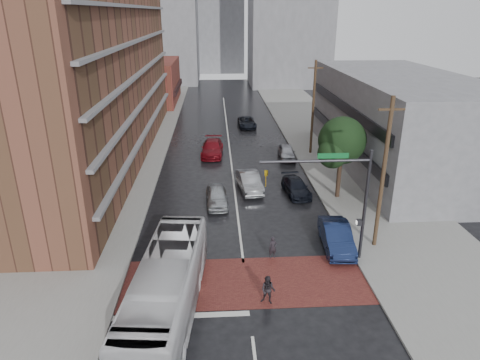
{
  "coord_description": "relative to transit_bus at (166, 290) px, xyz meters",
  "views": [
    {
      "loc": [
        -1.56,
        -20.26,
        14.51
      ],
      "look_at": [
        0.09,
        7.68,
        3.5
      ],
      "focal_mm": 32.0,
      "sensor_mm": 36.0,
      "label": 1
    }
  ],
  "objects": [
    {
      "name": "sidewalk_east",
      "position": [
        15.67,
        27.28,
        -1.55
      ],
      "size": [
        9.0,
        90.0,
        0.15
      ],
      "primitive_type": "cube",
      "color": "gray",
      "rests_on": "ground"
    },
    {
      "name": "building_east",
      "position": [
        20.67,
        22.28,
        2.87
      ],
      "size": [
        11.0,
        26.0,
        9.0
      ],
      "primitive_type": "cube",
      "color": "gray",
      "rests_on": "ground"
    },
    {
      "name": "storefront_west",
      "position": [
        -7.83,
        56.28,
        1.87
      ],
      "size": [
        8.0,
        16.0,
        7.0
      ],
      "primitive_type": "cube",
      "color": "maroon",
      "rests_on": "ground"
    },
    {
      "name": "ground",
      "position": [
        4.17,
        2.28,
        -1.63
      ],
      "size": [
        160.0,
        160.0,
        0.0
      ],
      "primitive_type": "plane",
      "color": "black",
      "rests_on": "ground"
    },
    {
      "name": "transit_bus",
      "position": [
        0.0,
        0.0,
        0.0
      ],
      "size": [
        3.87,
        11.91,
        3.26
      ],
      "primitive_type": "imported",
      "rotation": [
        0.0,
        0.0,
        -0.1
      ],
      "color": "silver",
      "rests_on": "ground"
    },
    {
      "name": "pedestrian_a",
      "position": [
        6.06,
        5.28,
        -0.9
      ],
      "size": [
        0.59,
        0.44,
        1.46
      ],
      "primitive_type": "imported",
      "rotation": [
        0.0,
        0.0,
        0.17
      ],
      "color": "black",
      "rests_on": "ground"
    },
    {
      "name": "utility_pole_far",
      "position": [
        12.97,
        26.28,
        3.51
      ],
      "size": [
        1.6,
        0.26,
        10.0
      ],
      "color": "#473321",
      "rests_on": "ground"
    },
    {
      "name": "street_tree",
      "position": [
        12.69,
        14.31,
        3.1
      ],
      "size": [
        4.2,
        4.1,
        6.9
      ],
      "color": "#332319",
      "rests_on": "ground"
    },
    {
      "name": "signal_mast",
      "position": [
        10.02,
        4.78,
        3.1
      ],
      "size": [
        6.5,
        0.3,
        7.2
      ],
      "color": "#2D2D33",
      "rests_on": "ground"
    },
    {
      "name": "car_travel_b",
      "position": [
        5.48,
        16.36,
        -0.84
      ],
      "size": [
        2.25,
        4.98,
        1.58
      ],
      "primitive_type": "imported",
      "rotation": [
        0.0,
        0.0,
        0.12
      ],
      "color": "#A1A3A8",
      "rests_on": "ground"
    },
    {
      "name": "suv_travel",
      "position": [
        6.87,
        38.31,
        -0.95
      ],
      "size": [
        2.39,
        4.95,
        1.36
      ],
      "primitive_type": "imported",
      "rotation": [
        0.0,
        0.0,
        0.03
      ],
      "color": "black",
      "rests_on": "ground"
    },
    {
      "name": "sidewalk_west",
      "position": [
        -7.33,
        27.28,
        -1.55
      ],
      "size": [
        9.0,
        90.0,
        0.15
      ],
      "primitive_type": "cube",
      "color": "gray",
      "rests_on": "ground"
    },
    {
      "name": "crosswalk",
      "position": [
        4.17,
        2.78,
        -1.62
      ],
      "size": [
        14.0,
        5.0,
        0.02
      ],
      "primitive_type": "cube",
      "color": "maroon",
      "rests_on": "ground"
    },
    {
      "name": "apartment_block",
      "position": [
        -9.83,
        26.28,
        12.37
      ],
      "size": [
        10.0,
        44.0,
        28.0
      ],
      "primitive_type": "cube",
      "color": "brown",
      "rests_on": "ground"
    },
    {
      "name": "car_parked_mid",
      "position": [
        9.37,
        15.3,
        -0.98
      ],
      "size": [
        2.26,
        4.61,
        1.29
      ],
      "primitive_type": "imported",
      "rotation": [
        0.0,
        0.0,
        0.1
      ],
      "color": "black",
      "rests_on": "ground"
    },
    {
      "name": "car_travel_c",
      "position": [
        2.22,
        26.42,
        -0.84
      ],
      "size": [
        2.55,
        5.57,
        1.58
      ],
      "primitive_type": "imported",
      "rotation": [
        0.0,
        0.0,
        -0.06
      ],
      "color": "maroon",
      "rests_on": "ground"
    },
    {
      "name": "utility_pole_near",
      "position": [
        12.97,
        6.28,
        3.51
      ],
      "size": [
        1.6,
        0.26,
        10.0
      ],
      "color": "#473321",
      "rests_on": "ground"
    },
    {
      "name": "car_travel_a",
      "position": [
        2.61,
        13.48,
        -0.91
      ],
      "size": [
        1.89,
        4.32,
        1.45
      ],
      "primitive_type": "imported",
      "rotation": [
        0.0,
        0.0,
        0.04
      ],
      "color": "#A9ADB1",
      "rests_on": "ground"
    },
    {
      "name": "car_parked_near",
      "position": [
        10.38,
        6.28,
        -0.82
      ],
      "size": [
        2.04,
        5.03,
        1.62
      ],
      "primitive_type": "imported",
      "rotation": [
        0.0,
        0.0,
        -0.07
      ],
      "color": "#121D40",
      "rests_on": "ground"
    },
    {
      "name": "car_parked_far",
      "position": [
        10.11,
        24.87,
        -0.93
      ],
      "size": [
        1.76,
        4.13,
        1.39
      ],
      "primitive_type": "imported",
      "rotation": [
        0.0,
        0.0,
        -0.03
      ],
      "color": "#ACADB4",
      "rests_on": "ground"
    },
    {
      "name": "distant_tower_west",
      "position": [
        -9.83,
        80.28,
        14.37
      ],
      "size": [
        18.0,
        16.0,
        32.0
      ],
      "primitive_type": "cube",
      "color": "gray",
      "rests_on": "ground"
    },
    {
      "name": "distant_tower_center",
      "position": [
        4.17,
        97.28,
        10.37
      ],
      "size": [
        12.0,
        10.0,
        24.0
      ],
      "primitive_type": "cube",
      "color": "gray",
      "rests_on": "ground"
    },
    {
      "name": "pedestrian_b",
      "position": [
        5.21,
        0.78,
        -0.81
      ],
      "size": [
        0.97,
        0.87,
        1.64
      ],
      "primitive_type": "imported",
      "rotation": [
        0.0,
        0.0,
        -0.38
      ],
      "color": "black",
      "rests_on": "ground"
    }
  ]
}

